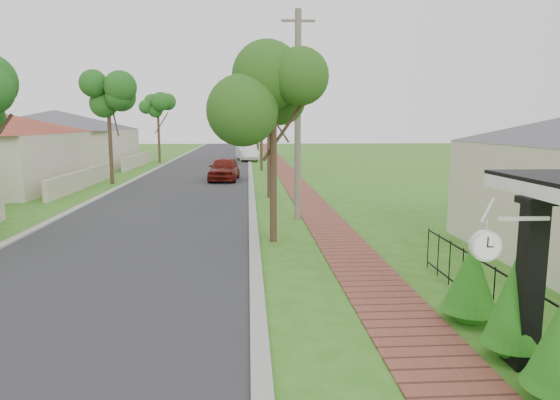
# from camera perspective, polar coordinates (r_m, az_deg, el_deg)

# --- Properties ---
(ground) EXTENTS (160.00, 160.00, 0.00)m
(ground) POSITION_cam_1_polar(r_m,az_deg,el_deg) (8.49, -6.92, -15.94)
(ground) COLOR #326F1A
(ground) RESTS_ON ground
(road) EXTENTS (7.00, 120.00, 0.02)m
(road) POSITION_cam_1_polar(r_m,az_deg,el_deg) (28.14, -10.76, 1.40)
(road) COLOR #28282B
(road) RESTS_ON ground
(kerb_right) EXTENTS (0.30, 120.00, 0.10)m
(kerb_right) POSITION_cam_1_polar(r_m,az_deg,el_deg) (27.93, -3.31, 1.48)
(kerb_right) COLOR #9E9E99
(kerb_right) RESTS_ON ground
(kerb_left) EXTENTS (0.30, 120.00, 0.10)m
(kerb_left) POSITION_cam_1_polar(r_m,az_deg,el_deg) (28.83, -17.98, 1.29)
(kerb_left) COLOR #9E9E99
(kerb_left) RESTS_ON ground
(sidewalk) EXTENTS (1.50, 120.00, 0.03)m
(sidewalk) POSITION_cam_1_polar(r_m,az_deg,el_deg) (28.06, 2.01, 1.52)
(sidewalk) COLOR brown
(sidewalk) RESTS_ON ground
(porch_post) EXTENTS (0.48, 0.48, 2.52)m
(porch_post) POSITION_cam_1_polar(r_m,az_deg,el_deg) (8.20, 26.59, -9.35)
(porch_post) COLOR black
(porch_post) RESTS_ON ground
(picket_fence) EXTENTS (0.03, 8.02, 1.00)m
(picket_fence) POSITION_cam_1_polar(r_m,az_deg,el_deg) (9.37, 25.12, -10.81)
(picket_fence) COLOR black
(picket_fence) RESTS_ON ground
(street_trees) EXTENTS (10.70, 37.65, 5.89)m
(street_trees) POSITION_cam_1_polar(r_m,az_deg,el_deg) (34.72, -9.37, 10.30)
(street_trees) COLOR #382619
(street_trees) RESTS_ON ground
(hedge_row) EXTENTS (0.90, 5.24, 2.07)m
(hedge_row) POSITION_cam_1_polar(r_m,az_deg,el_deg) (7.74, 28.15, -12.88)
(hedge_row) COLOR #166915
(hedge_row) RESTS_ON ground
(far_house_grey) EXTENTS (15.56, 15.56, 4.60)m
(far_house_grey) POSITION_cam_1_polar(r_m,az_deg,el_deg) (44.49, -24.16, 6.47)
(far_house_grey) COLOR beige
(far_house_grey) RESTS_ON ground
(parked_car_red) EXTENTS (1.99, 4.36, 1.45)m
(parked_car_red) POSITION_cam_1_polar(r_m,az_deg,el_deg) (31.23, -6.40, 3.55)
(parked_car_red) COLOR #62150E
(parked_car_red) RESTS_ON ground
(parked_car_white) EXTENTS (2.33, 4.98, 1.58)m
(parked_car_white) POSITION_cam_1_polar(r_m,az_deg,el_deg) (47.72, -3.78, 5.45)
(parked_car_white) COLOR white
(parked_car_white) RESTS_ON ground
(near_tree) EXTENTS (2.09, 2.09, 5.38)m
(near_tree) POSITION_cam_1_polar(r_m,az_deg,el_deg) (14.74, -0.80, 11.65)
(near_tree) COLOR #382619
(near_tree) RESTS_ON ground
(utility_pole) EXTENTS (1.20, 0.24, 7.51)m
(utility_pole) POSITION_cam_1_polar(r_m,az_deg,el_deg) (18.30, 2.04, 9.62)
(utility_pole) COLOR #706457
(utility_pole) RESTS_ON ground
(station_clock) EXTENTS (1.06, 0.13, 0.60)m
(station_clock) POSITION_cam_1_polar(r_m,az_deg,el_deg) (7.24, 22.71, -4.61)
(station_clock) COLOR white
(station_clock) RESTS_ON ground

